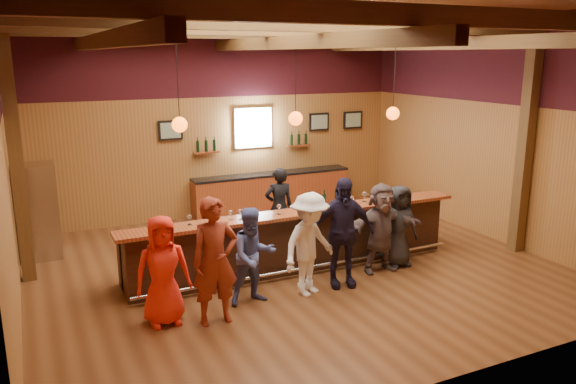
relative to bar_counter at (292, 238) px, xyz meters
name	(u,v)px	position (x,y,z in m)	size (l,w,h in m)	color
room	(294,88)	(-0.02, -0.09, 2.69)	(9.04, 9.00, 4.52)	brown
bar_counter	(292,238)	(0.00, 0.00, 0.00)	(6.30, 1.07, 1.11)	black
back_bar_cabinet	(272,192)	(1.18, 3.57, -0.05)	(4.00, 0.52, 0.95)	maroon
window	(253,128)	(0.78, 3.80, 1.53)	(0.95, 0.09, 0.95)	silver
framed_pictures	(286,124)	(1.65, 3.79, 1.58)	(5.35, 0.05, 0.45)	black
wine_shelves	(254,146)	(0.78, 3.73, 1.10)	(3.00, 0.18, 0.30)	maroon
pendant_lights	(296,118)	(-0.02, -0.15, 2.19)	(4.24, 0.24, 1.37)	black
stainless_fridge	(38,211)	(-4.12, 2.45, 0.38)	(0.70, 0.70, 1.80)	silver
customer_orange	(163,270)	(-2.64, -1.25, 0.28)	(0.78, 0.51, 1.60)	red
customer_redvest	(215,261)	(-1.96, -1.54, 0.40)	(0.67, 0.44, 1.85)	maroon
customer_denim	(253,256)	(-1.23, -1.16, 0.24)	(0.74, 0.58, 1.52)	#4F5C9E
customer_white	(310,244)	(-0.31, -1.25, 0.32)	(1.08, 0.62, 1.68)	white
customer_navy	(342,232)	(0.34, -1.16, 0.40)	(1.08, 0.45, 1.85)	#1E1830
customer_brown	(381,228)	(1.28, -0.91, 0.28)	(1.48, 0.47, 1.60)	#645050
customer_dark	(399,226)	(1.74, -0.82, 0.23)	(0.73, 0.48, 1.50)	black
bartender	(279,207)	(0.25, 1.13, 0.28)	(0.58, 0.38, 1.60)	black
ice_bucket	(313,203)	(0.25, -0.31, 0.71)	(0.22, 0.22, 0.24)	brown
bottle_a	(324,200)	(0.51, -0.25, 0.71)	(0.07, 0.07, 0.31)	black
bottle_b	(337,196)	(0.82, -0.17, 0.73)	(0.08, 0.08, 0.37)	black
glass_a	(156,223)	(-2.52, -0.36, 0.71)	(0.07, 0.07, 0.17)	silver
glass_b	(190,217)	(-1.96, -0.27, 0.71)	(0.07, 0.07, 0.17)	silver
glass_c	(231,213)	(-1.27, -0.28, 0.70)	(0.07, 0.07, 0.16)	silver
glass_d	(240,212)	(-1.12, -0.34, 0.71)	(0.08, 0.08, 0.17)	silver
glass_e	(279,207)	(-0.42, -0.34, 0.71)	(0.08, 0.08, 0.18)	silver
glass_f	(352,199)	(1.02, -0.35, 0.71)	(0.07, 0.07, 0.17)	silver
glass_g	(364,194)	(1.36, -0.25, 0.72)	(0.08, 0.08, 0.19)	silver
glass_h	(404,191)	(2.20, -0.33, 0.73)	(0.09, 0.09, 0.20)	silver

